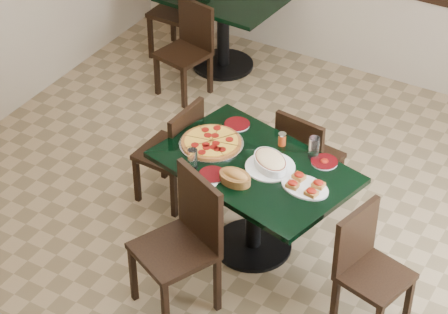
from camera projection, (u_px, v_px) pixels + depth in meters
The scene contains 20 objects.
floor at pixel (225, 239), 6.47m from camera, with size 5.50×5.50×0.00m, color olive.
main_table at pixel (254, 186), 6.06m from camera, with size 1.49×1.14×0.75m.
back_table at pixel (223, 17), 8.17m from camera, with size 1.12×0.85×0.75m.
chair_far at pixel (305, 156), 6.50m from camera, with size 0.45×0.45×0.86m.
chair_near at pixel (186, 236), 5.65m from camera, with size 0.62×0.62×1.00m.
chair_right at pixel (366, 263), 5.57m from camera, with size 0.49×0.49×0.86m.
chair_left at pixel (176, 149), 6.55m from camera, with size 0.43×0.43×0.88m.
back_chair_near at pixel (189, 44), 7.85m from camera, with size 0.48×0.48×0.86m.
back_chair_left at pixel (185, 6), 8.31m from camera, with size 0.46×0.46×0.97m.
pepperoni_pizza at pixel (211, 142), 6.14m from camera, with size 0.46×0.46×0.04m.
lasagna_casserole at pixel (270, 162), 5.91m from camera, with size 0.37×0.34×0.09m.
bread_basket at pixel (235, 177), 5.78m from camera, with size 0.24×0.18×0.10m.
bruschetta_platter at pixel (305, 185), 5.74m from camera, with size 0.37×0.28×0.05m.
side_plate_near at pixel (212, 175), 5.86m from camera, with size 0.19×0.19×0.02m.
side_plate_far_r at pixel (324, 162), 5.97m from camera, with size 0.19×0.19×0.03m.
side_plate_far_l at pixel (237, 124), 6.34m from camera, with size 0.19×0.19×0.02m.
napkin_setting at pixel (209, 181), 5.81m from camera, with size 0.14×0.14×0.01m.
water_glass_a at pixel (314, 148), 5.98m from camera, with size 0.08×0.08×0.16m, color white.
water_glass_b at pixel (193, 159), 5.89m from camera, with size 0.07×0.07×0.15m, color white.
pepper_shaker at pixel (282, 139), 6.12m from camera, with size 0.06×0.06×0.10m.
Camera 1 is at (2.41, -4.19, 4.34)m, focal length 70.00 mm.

